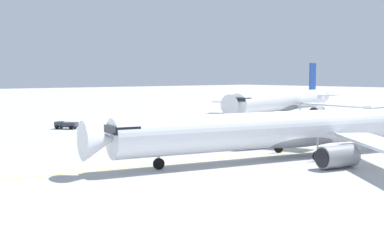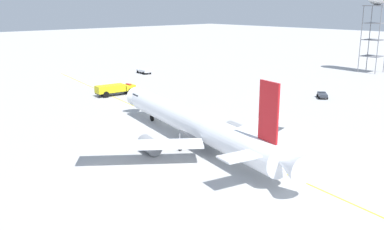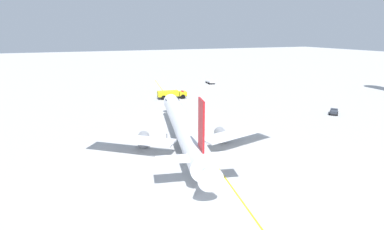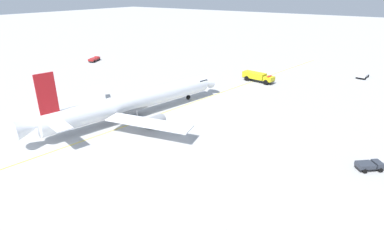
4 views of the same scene
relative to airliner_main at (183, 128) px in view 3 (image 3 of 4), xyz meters
name	(u,v)px [view 3 (image 3 of 4)]	position (x,y,z in m)	size (l,w,h in m)	color
ground_plane	(178,142)	(0.63, 0.94, -2.98)	(600.00, 600.00, 0.00)	#B2B2B2
airliner_main	(183,128)	(0.00, 0.00, 0.00)	(44.45, 34.82, 12.02)	white
fire_tender_truck	(171,94)	(38.66, -10.41, -1.45)	(3.84, 9.43, 2.50)	#232326
baggage_truck_truck	(334,112)	(4.86, -43.04, -2.27)	(3.70, 3.86, 1.22)	#232326
pushback_tug_truck	(210,82)	(60.23, -34.35, -2.17)	(5.33, 3.06, 1.30)	#232326
taxiway_centreline	(198,140)	(0.14, -3.12, -2.98)	(155.21, 25.69, 0.01)	yellow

